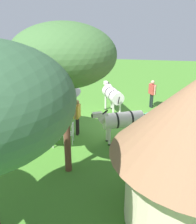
{
  "coord_description": "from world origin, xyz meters",
  "views": [
    {
      "loc": [
        -0.41,
        11.74,
        5.46
      ],
      "look_at": [
        1.18,
        0.74,
        1.0
      ],
      "focal_mm": 41.87,
      "sensor_mm": 36.0,
      "label": 1
    }
  ],
  "objects": [
    {
      "name": "standing_watcher",
      "position": [
        -1.43,
        -2.91,
        0.98
      ],
      "size": [
        0.41,
        0.51,
        1.64
      ],
      "rotation": [
        0.0,
        0.0,
        -1.0
      ],
      "color": "black",
      "rests_on": "ground_plane"
    },
    {
      "name": "patio_chair_near_lawn",
      "position": [
        4.57,
        2.28,
        0.52
      ],
      "size": [
        0.48,
        0.49,
        0.9
      ],
      "rotation": [
        0.0,
        0.0,
        -4.58
      ],
      "color": "silver",
      "rests_on": "ground_plane"
    },
    {
      "name": "patio_dining_table",
      "position": [
        3.38,
        2.12,
        0.65
      ],
      "size": [
        1.39,
        0.95,
        0.74
      ],
      "rotation": [
        0.0,
        0.0,
        -0.09
      ],
      "color": "silver",
      "rests_on": "ground_plane"
    },
    {
      "name": "zebra_nearest_camera",
      "position": [
        0.05,
        1.56,
        1.02
      ],
      "size": [
        2.23,
        1.25,
        1.55
      ],
      "rotation": [
        0.0,
        0.0,
        5.1
      ],
      "color": "silver",
      "rests_on": "ground_plane"
    },
    {
      "name": "guest_beside_umbrella",
      "position": [
        2.07,
        1.14,
        1.01
      ],
      "size": [
        0.25,
        0.6,
        1.68
      ],
      "rotation": [
        0.0,
        0.0,
        1.48
      ],
      "color": "black",
      "rests_on": "ground_plane"
    },
    {
      "name": "acacia_tree_right_background",
      "position": [
        1.78,
        4.0,
        4.11
      ],
      "size": [
        3.28,
        3.28,
        5.11
      ],
      "color": "brown",
      "rests_on": "ground_plane"
    },
    {
      "name": "ground_plane",
      "position": [
        0.0,
        0.0,
        0.0
      ],
      "size": [
        36.0,
        36.0,
        0.0
      ],
      "primitive_type": "plane",
      "color": "#44802B"
    },
    {
      "name": "shade_umbrella",
      "position": [
        3.38,
        2.12,
        2.65
      ],
      "size": [
        3.36,
        3.36,
        3.03
      ],
      "color": "#513123",
      "rests_on": "ground_plane"
    },
    {
      "name": "patio_chair_near_hut",
      "position": [
        2.2,
        1.99,
        0.52
      ],
      "size": [
        0.47,
        0.48,
        0.9
      ],
      "rotation": [
        0.0,
        0.0,
        -1.46
      ],
      "color": "white",
      "rests_on": "ground_plane"
    },
    {
      "name": "striped_lounge_chair",
      "position": [
        -1.43,
        -1.17,
        0.26
      ],
      "size": [
        0.95,
        0.9,
        0.66
      ],
      "rotation": [
        0.0,
        0.0,
        4.06
      ],
      "color": "teal",
      "rests_on": "ground_plane"
    },
    {
      "name": "zebra_toward_hut",
      "position": [
        -3.08,
        0.7,
        1.01
      ],
      "size": [
        2.12,
        0.68,
        1.55
      ],
      "rotation": [
        0.0,
        0.0,
        1.55
      ],
      "color": "silver",
      "rests_on": "ground_plane"
    },
    {
      "name": "zebra_by_umbrella",
      "position": [
        0.76,
        -1.77,
        1.05
      ],
      "size": [
        1.32,
        2.11,
        1.59
      ],
      "rotation": [
        0.0,
        0.0,
        3.6
      ],
      "color": "silver",
      "rests_on": "ground_plane"
    }
  ]
}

